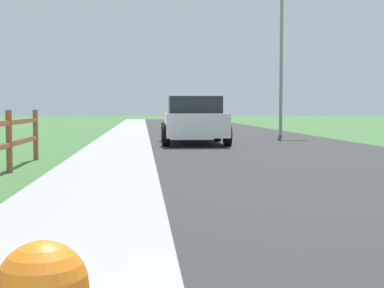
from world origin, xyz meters
The scene contains 6 objects.
ground_plane centered at (0.00, 25.00, 0.00)m, with size 120.00×120.00×0.00m, color #3E6C37.
road_asphalt centered at (3.50, 27.00, 0.00)m, with size 7.00×66.00×0.01m, color #2B2B2B.
curb_concrete centered at (-3.00, 27.00, 0.00)m, with size 6.00×66.00×0.01m, color #A3A0A1.
grass_verge centered at (-4.50, 27.00, 0.01)m, with size 5.00×66.00×0.00m, color #3E6C37.
parked_suv_white centered at (1.43, 18.75, 0.77)m, with size 2.20×4.49×1.55m.
street_lamp centered at (5.69, 23.65, 4.34)m, with size 1.17×0.20×7.44m.
Camera 1 is at (-0.26, 0.27, 1.17)m, focal length 52.38 mm.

